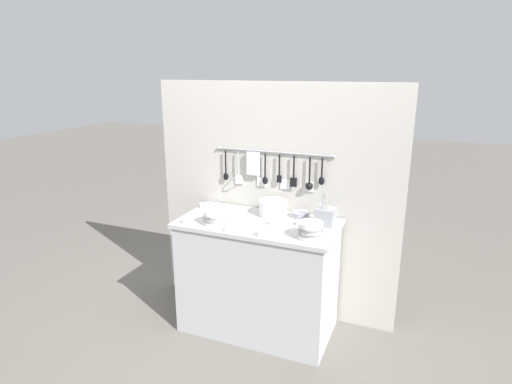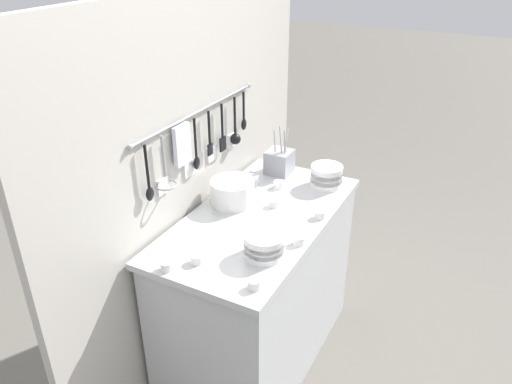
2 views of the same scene
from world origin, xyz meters
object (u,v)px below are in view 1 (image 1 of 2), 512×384
at_px(steel_mixing_bowl, 301,214).
at_px(cup_centre, 186,221).
at_px(cutlery_caddy, 325,216).
at_px(cup_back_left, 300,223).
at_px(cup_by_caddy, 272,222).
at_px(plate_stack, 273,208).
at_px(cup_edge_near, 208,210).
at_px(cup_edge_far, 260,234).
at_px(cup_front_left, 203,206).
at_px(cup_front_right, 227,229).
at_px(bowl_stack_back_corner, 215,217).
at_px(bowl_stack_nested_right, 310,230).

relative_size(steel_mixing_bowl, cup_centre, 2.60).
relative_size(cutlery_caddy, cup_back_left, 5.44).
bearing_deg(cup_by_caddy, plate_stack, 108.14).
bearing_deg(cup_back_left, cup_centre, -160.81).
relative_size(steel_mixing_bowl, cup_edge_near, 2.60).
bearing_deg(cup_by_caddy, cup_edge_near, 172.59).
xyz_separation_m(cup_edge_far, cup_front_left, (-0.64, 0.38, 0.00)).
relative_size(steel_mixing_bowl, cup_front_left, 2.60).
relative_size(cup_back_left, cup_front_left, 1.00).
bearing_deg(plate_stack, cup_front_right, -112.61).
xyz_separation_m(cup_edge_far, cup_edge_near, (-0.54, 0.30, 0.00)).
height_order(bowl_stack_back_corner, cup_edge_near, bowl_stack_back_corner).
relative_size(cup_edge_far, cup_centre, 1.00).
xyz_separation_m(bowl_stack_nested_right, cup_centre, (-0.89, -0.06, -0.04)).
distance_m(cup_by_caddy, cup_edge_near, 0.55).
height_order(steel_mixing_bowl, cup_by_caddy, steel_mixing_bowl).
bearing_deg(cup_front_left, cutlery_caddy, -0.77).
bearing_deg(cup_front_left, cup_front_right, -43.50).
height_order(cup_by_caddy, cup_centre, same).
height_order(cutlery_caddy, cup_by_caddy, cutlery_caddy).
bearing_deg(cup_front_left, steel_mixing_bowl, 5.78).
relative_size(cutlery_caddy, cup_edge_near, 5.44).
xyz_separation_m(steel_mixing_bowl, cup_by_caddy, (-0.14, -0.23, -0.00)).
xyz_separation_m(bowl_stack_back_corner, cup_by_caddy, (0.38, 0.14, -0.03)).
relative_size(bowl_stack_nested_right, cup_centre, 3.19).
xyz_separation_m(plate_stack, cup_centre, (-0.51, -0.39, -0.04)).
distance_m(plate_stack, cup_front_right, 0.45).
height_order(cup_by_caddy, cup_front_left, same).
bearing_deg(plate_stack, cup_front_left, -176.00).
xyz_separation_m(cutlery_caddy, cup_by_caddy, (-0.34, -0.13, -0.05)).
xyz_separation_m(cup_edge_far, cup_front_right, (-0.24, 0.00, 0.00)).
bearing_deg(cup_front_right, cup_edge_far, 0.00).
bearing_deg(cup_centre, cup_by_caddy, 19.30).
distance_m(plate_stack, cutlery_caddy, 0.41).
xyz_separation_m(bowl_stack_back_corner, cutlery_caddy, (0.72, 0.27, 0.02)).
bearing_deg(cup_centre, cup_edge_near, 83.19).
distance_m(plate_stack, steel_mixing_bowl, 0.21).
bearing_deg(cup_back_left, cup_edge_near, 179.35).
distance_m(bowl_stack_nested_right, steel_mixing_bowl, 0.41).
bearing_deg(cup_centre, cup_back_left, 19.19).
height_order(steel_mixing_bowl, cup_edge_far, steel_mixing_bowl).
relative_size(cup_by_caddy, cup_edge_near, 1.00).
bearing_deg(cup_edge_far, steel_mixing_bowl, 73.05).
height_order(cup_centre, cup_front_right, same).
bearing_deg(plate_stack, cup_edge_far, -81.44).
distance_m(plate_stack, cup_front_left, 0.58).
xyz_separation_m(bowl_stack_back_corner, cup_front_right, (0.14, -0.09, -0.03)).
bearing_deg(cup_edge_near, steel_mixing_bowl, 12.87).
bearing_deg(cup_back_left, steel_mixing_bowl, 104.31).
relative_size(plate_stack, cup_by_caddy, 4.14).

